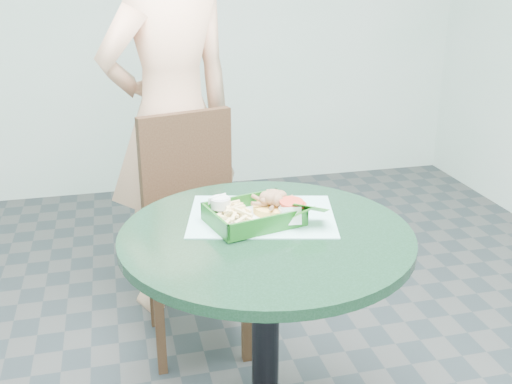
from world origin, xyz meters
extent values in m
cylinder|color=black|center=(0.00, 0.00, 0.38)|extent=(0.08, 0.08, 0.70)
cylinder|color=#2F4739|center=(0.00, 0.00, 0.73)|extent=(0.82, 0.82, 0.03)
cube|color=#4B2C18|center=(-0.12, 0.63, 0.45)|extent=(0.39, 0.39, 0.04)
cube|color=#4B2C18|center=(-0.12, 0.80, 0.70)|extent=(0.39, 0.04, 0.46)
cube|color=#4B2C18|center=(-0.28, 0.46, 0.21)|extent=(0.04, 0.04, 0.43)
cube|color=#4B2C18|center=(0.05, 0.46, 0.21)|extent=(0.04, 0.04, 0.43)
cube|color=#4B2C18|center=(-0.28, 0.79, 0.21)|extent=(0.04, 0.04, 0.43)
cube|color=#4B2C18|center=(0.05, 0.79, 0.21)|extent=(0.04, 0.04, 0.43)
imported|color=#ECAF8A|center=(-0.15, 1.01, 0.97)|extent=(0.83, 0.69, 1.94)
cube|color=#9CDAD5|center=(0.01, 0.11, 0.75)|extent=(0.49, 0.41, 0.00)
cube|color=#165719|center=(-0.02, 0.06, 0.76)|extent=(0.25, 0.18, 0.01)
cube|color=white|center=(-0.02, 0.06, 0.76)|extent=(0.24, 0.17, 0.00)
cube|color=#165719|center=(-0.02, 0.15, 0.78)|extent=(0.25, 0.01, 0.04)
cube|color=#165719|center=(-0.02, -0.03, 0.78)|extent=(0.25, 0.01, 0.04)
cube|color=#165719|center=(0.10, 0.06, 0.78)|extent=(0.01, 0.18, 0.04)
cube|color=#165719|center=(-0.14, 0.06, 0.78)|extent=(0.01, 0.18, 0.04)
cylinder|color=#E9B24D|center=(0.05, 0.08, 0.78)|extent=(0.12, 0.12, 0.02)
cylinder|color=silver|center=(-0.09, 0.14, 0.80)|extent=(0.06, 0.06, 0.03)
cylinder|color=white|center=(-0.09, 0.14, 0.82)|extent=(0.05, 0.05, 0.00)
cylinder|color=white|center=(0.08, 0.02, 0.78)|extent=(0.08, 0.08, 0.03)
torus|color=white|center=(0.08, 0.02, 0.80)|extent=(0.08, 0.08, 0.01)
cylinder|color=#E4412C|center=(0.08, 0.02, 0.81)|extent=(0.07, 0.07, 0.01)
camera|label=1|loc=(-0.39, -1.47, 1.47)|focal=42.00mm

